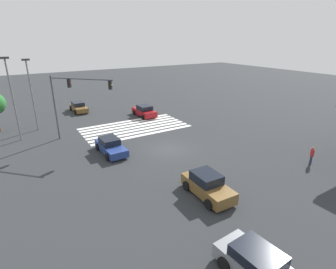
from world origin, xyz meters
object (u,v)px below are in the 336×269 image
Objects in this scene: car_0 at (261,268)px; car_4 at (79,107)px; street_light_pole_b at (31,89)px; traffic_signal_mast at (71,95)px; car_5 at (144,111)px; car_1 at (207,186)px; car_3 at (111,146)px; pedestrian at (312,155)px; street_light_pole_a at (12,93)px.

car_0 is 33.70m from car_4.
street_light_pole_b is (6.07, -27.78, 4.17)m from car_0.
car_5 is at bearing 68.73° from traffic_signal_mast.
car_4 is at bearing 43.32° from car_5.
car_1 is 0.95× the size of car_3.
car_1 is 0.97× the size of car_5.
car_1 is at bearing 156.82° from car_0.
car_1 is at bearing 40.76° from pedestrian.
street_light_pole_b reaches higher than traffic_signal_mast.
traffic_signal_mast is 1.56× the size of car_4.
car_0 is 0.52× the size of street_light_pole_a.
traffic_signal_mast is 4.25× the size of pedestrian.
traffic_signal_mast is 12.08m from car_5.
street_light_pole_b is at bearing -47.91° from car_4.
street_light_pole_a is (8.15, 8.60, 4.45)m from car_4.
street_light_pole_b is (-1.95, -2.69, -0.22)m from street_light_pole_a.
traffic_signal_mast is 0.79× the size of street_light_pole_a.
car_4 is at bearing 176.14° from car_0.
traffic_signal_mast reaches higher than car_4.
car_1 is 0.96× the size of car_4.
car_5 is at bearing 174.50° from street_light_pole_b.
pedestrian is (-16.06, 16.27, -4.00)m from traffic_signal_mast.
car_0 is at bearing -17.95° from car_1.
pedestrian is at bearing 109.75° from car_0.
street_light_pole_a is at bearing -149.20° from car_1.
pedestrian is at bearing 86.66° from car_1.
car_5 is 0.50× the size of street_light_pole_a.
car_5 is (-8.29, -9.55, 0.04)m from car_3.
street_light_pole_b is at bearing -156.79° from car_1.
car_1 is 21.66m from street_light_pole_a.
car_0 reaches higher than car_4.
car_0 is 16.96m from car_3.
street_light_pole_b is at bearing -156.09° from car_3.
car_1 is at bearing -25.86° from traffic_signal_mast.
car_5 is at bearing 43.57° from car_4.
car_5 reaches higher than car_0.
car_5 is (-7.25, 7.21, 0.04)m from car_4.
car_5 is 14.15m from street_light_pole_b.
pedestrian reaches higher than car_5.
street_light_pole_a is (15.40, 1.39, 4.41)m from car_5.
pedestrian is (-13.97, 11.29, 0.23)m from car_3.
traffic_signal_mast is 6.86m from car_3.
car_4 is at bearing -19.55° from pedestrian.
street_light_pole_a is (5.03, -3.17, 0.22)m from traffic_signal_mast.
car_1 is 0.49× the size of street_light_pole_a.
traffic_signal_mast is 5.95m from street_light_pole_a.
traffic_signal_mast is at bearing -158.87° from car_3.
car_0 reaches higher than car_3.
car_3 is 0.54× the size of street_light_pole_b.
street_light_pole_b is (3.08, -5.86, 0.00)m from traffic_signal_mast.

